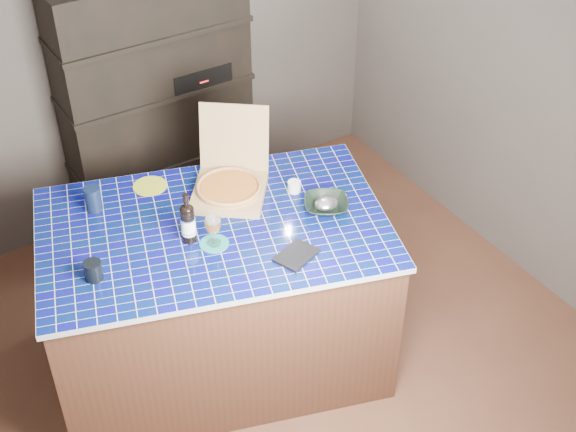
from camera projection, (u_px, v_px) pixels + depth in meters
room at (279, 180)px, 3.95m from camera, size 3.50×3.50×3.50m
shelving_unit at (158, 107)px, 5.18m from camera, size 1.20×0.41×1.80m
kitchen_island at (218, 295)px, 4.40m from camera, size 2.03×1.60×0.98m
pizza_box at (230, 184)px, 4.29m from camera, size 0.58×0.60×0.41m
mead_bottle at (188, 223)px, 3.94m from camera, size 0.08×0.08×0.29m
teal_trivet at (214, 244)px, 3.98m from camera, size 0.15×0.15×0.01m
wine_glass at (213, 224)px, 3.90m from camera, size 0.08×0.08×0.18m
tumbler at (93, 271)px, 3.76m from camera, size 0.09×0.09×0.10m
dvd_case at (296, 255)px, 3.91m from camera, size 0.24×0.21×0.02m
bowl at (326, 205)px, 4.19m from camera, size 0.32×0.32×0.06m
foil_contents at (326, 203)px, 4.19m from camera, size 0.13×0.11×0.06m
white_jar at (294, 186)px, 4.32m from camera, size 0.07×0.07×0.06m
navy_cup at (93, 199)px, 4.17m from camera, size 0.09×0.09×0.14m
green_trivet at (150, 186)px, 4.37m from camera, size 0.19×0.19×0.01m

